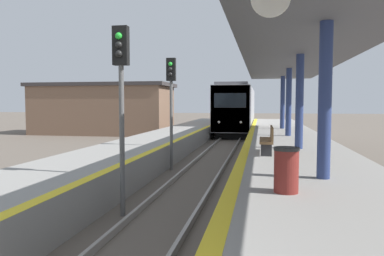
{
  "coord_description": "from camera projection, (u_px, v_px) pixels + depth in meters",
  "views": [
    {
      "loc": [
        2.22,
        -1.66,
        2.7
      ],
      "look_at": [
        -1.76,
        19.79,
        1.25
      ],
      "focal_mm": 35.0,
      "sensor_mm": 36.0,
      "label": 1
    }
  ],
  "objects": [
    {
      "name": "trash_bin",
      "position": [
        286.0,
        170.0,
        7.18
      ],
      "size": [
        0.49,
        0.49,
        0.88
      ],
      "color": "maroon",
      "rests_on": "platform_right"
    },
    {
      "name": "station_canopy",
      "position": [
        300.0,
        54.0,
        13.94
      ],
      "size": [
        4.34,
        28.65,
        3.75
      ],
      "color": "navy",
      "rests_on": "platform_right"
    },
    {
      "name": "signal_near",
      "position": [
        121.0,
        84.0,
        8.75
      ],
      "size": [
        0.36,
        0.31,
        4.48
      ],
      "color": "#595959",
      "rests_on": "ground"
    },
    {
      "name": "signal_mid",
      "position": [
        171.0,
        92.0,
        14.87
      ],
      "size": [
        0.36,
        0.31,
        4.48
      ],
      "color": "#595959",
      "rests_on": "ground"
    },
    {
      "name": "bench",
      "position": [
        268.0,
        139.0,
        12.83
      ],
      "size": [
        0.44,
        1.92,
        0.92
      ],
      "color": "brown",
      "rests_on": "platform_right"
    },
    {
      "name": "station_building",
      "position": [
        103.0,
        109.0,
        32.79
      ],
      "size": [
        12.18,
        5.34,
        4.41
      ],
      "color": "brown",
      "rests_on": "ground"
    },
    {
      "name": "train",
      "position": [
        237.0,
        109.0,
        34.76
      ],
      "size": [
        2.86,
        16.4,
        4.27
      ],
      "color": "black",
      "rests_on": "ground"
    }
  ]
}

